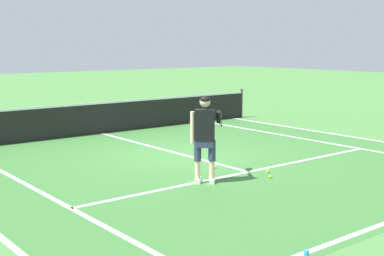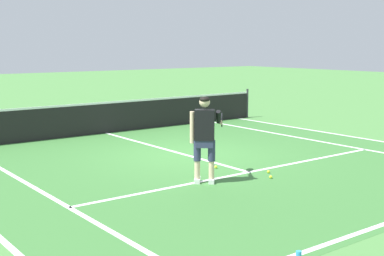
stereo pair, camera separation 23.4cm
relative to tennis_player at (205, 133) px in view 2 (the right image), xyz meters
name	(u,v)px [view 2 (the right image)]	position (x,y,z in m)	size (l,w,h in m)	color
ground_plane	(186,155)	(1.30, 2.38, -0.99)	(80.00, 80.00, 0.00)	#477F3D
court_inner_surface	(209,161)	(1.30, 1.48, -0.99)	(10.98, 10.47, 0.00)	#387033
line_service	(249,172)	(1.30, 0.11, -0.99)	(8.23, 0.10, 0.01)	white
line_centre_service	(164,149)	(1.30, 3.31, -0.99)	(0.10, 6.40, 0.01)	white
line_singles_left	(38,190)	(-2.82, 1.48, -0.99)	(0.10, 10.07, 0.01)	white
line_singles_right	(323,142)	(5.41, 1.48, -0.99)	(0.10, 10.07, 0.01)	white
line_doubles_right	(353,137)	(6.79, 1.48, -0.99)	(0.10, 10.07, 0.01)	white
tennis_net	(105,117)	(1.30, 6.51, -0.49)	(11.96, 0.08, 1.07)	#333338
tennis_player	(205,133)	(0.00, 0.00, 0.00)	(1.14, 0.78, 1.71)	white
tennis_ball_near_feet	(268,172)	(1.57, -0.20, -0.96)	(0.07, 0.07, 0.07)	#CCE02D
tennis_ball_by_baseline	(216,167)	(0.96, 0.81, -0.96)	(0.07, 0.07, 0.07)	#CCE02D
tennis_ball_mid_court	(271,177)	(1.28, -0.55, -0.96)	(0.07, 0.07, 0.07)	#CCE02D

